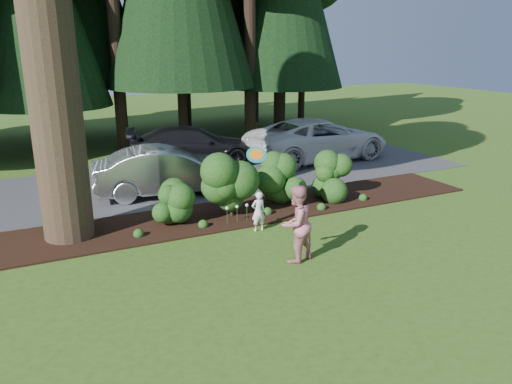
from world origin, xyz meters
The scene contains 11 objects.
ground centered at (0.00, 0.00, 0.00)m, with size 80.00×80.00×0.00m, color #335317.
mulch_bed centered at (0.00, 3.25, 0.03)m, with size 16.00×2.50×0.05m, color black.
driveway centered at (0.00, 7.50, 0.01)m, with size 22.00×6.00×0.03m, color #38383A.
shrub_row centered at (0.77, 3.14, 0.81)m, with size 6.53×1.60×1.61m.
lily_cluster centered at (-0.30, 2.40, 0.50)m, with size 0.69×0.09×0.57m.
car_silver_wagon centered at (-1.20, 6.02, 0.82)m, with size 1.67×4.79×1.58m, color #B8B8BD.
car_white_suv centered at (6.09, 8.20, 0.91)m, with size 2.91×6.32×1.76m, color silver.
car_dark_suv centered at (1.01, 9.80, 0.80)m, with size 2.15×5.30×1.54m, color black.
child centered at (0.02, 1.73, 0.54)m, with size 0.39×0.26×1.08m, color white.
adult centered at (-0.06, -0.39, 0.90)m, with size 0.88×0.68×1.81m, color red.
frisbee centered at (-0.02, 1.75, 2.08)m, with size 0.59×0.43×0.44m.
Camera 1 is at (-5.59, -9.56, 4.86)m, focal length 35.00 mm.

